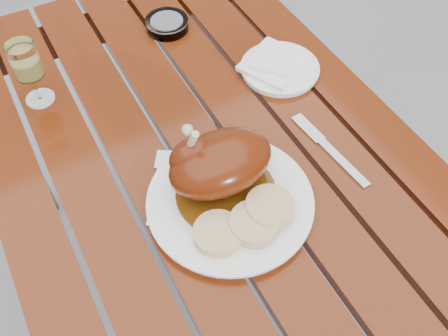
# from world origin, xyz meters

# --- Properties ---
(ground) EXTENTS (60.00, 60.00, 0.00)m
(ground) POSITION_xyz_m (0.00, 0.00, 0.00)
(ground) COLOR slate
(ground) RESTS_ON ground
(table) EXTENTS (0.80, 1.20, 0.75)m
(table) POSITION_xyz_m (0.00, 0.00, 0.38)
(table) COLOR #61240B
(table) RESTS_ON ground
(dinner_plate) EXTENTS (0.39, 0.39, 0.02)m
(dinner_plate) POSITION_xyz_m (-0.02, -0.17, 0.76)
(dinner_plate) COLOR white
(dinner_plate) RESTS_ON table
(roast_duck) EXTENTS (0.19, 0.19, 0.14)m
(roast_duck) POSITION_xyz_m (-0.02, -0.12, 0.82)
(roast_duck) COLOR #532D09
(roast_duck) RESTS_ON dinner_plate
(bread_dumplings) EXTENTS (0.19, 0.10, 0.03)m
(bread_dumplings) POSITION_xyz_m (-0.02, -0.23, 0.78)
(bread_dumplings) COLOR tan
(bread_dumplings) RESTS_ON dinner_plate
(wine_glass) EXTENTS (0.07, 0.07, 0.14)m
(wine_glass) POSITION_xyz_m (-0.24, 0.27, 0.82)
(wine_glass) COLOR #C8BD5B
(wine_glass) RESTS_ON table
(side_plate) EXTENTS (0.22, 0.22, 0.01)m
(side_plate) POSITION_xyz_m (0.26, 0.10, 0.76)
(side_plate) COLOR white
(side_plate) RESTS_ON table
(napkin) EXTENTS (0.17, 0.17, 0.01)m
(napkin) POSITION_xyz_m (0.25, 0.11, 0.77)
(napkin) COLOR white
(napkin) RESTS_ON side_plate
(ashtray) EXTENTS (0.13, 0.13, 0.03)m
(ashtray) POSITION_xyz_m (0.10, 0.36, 0.76)
(ashtray) COLOR #B2B7BC
(ashtray) RESTS_ON table
(fork) EXTENTS (0.10, 0.14, 0.01)m
(fork) POSITION_xyz_m (-0.12, -0.07, 0.75)
(fork) COLOR gray
(fork) RESTS_ON table
(knife) EXTENTS (0.03, 0.18, 0.01)m
(knife) POSITION_xyz_m (0.22, -0.16, 0.75)
(knife) COLOR gray
(knife) RESTS_ON table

